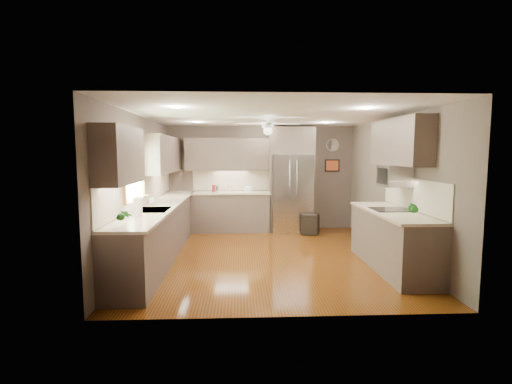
{
  "coord_description": "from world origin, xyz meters",
  "views": [
    {
      "loc": [
        -0.52,
        -6.52,
        1.85
      ],
      "look_at": [
        -0.2,
        0.6,
        1.1
      ],
      "focal_mm": 26.0,
      "sensor_mm": 36.0,
      "label": 1
    }
  ],
  "objects": [
    {
      "name": "ceiling",
      "position": [
        0.0,
        0.0,
        2.5
      ],
      "size": [
        5.0,
        5.0,
        0.0
      ],
      "primitive_type": "plane",
      "rotation": [
        3.14,
        0.0,
        0.0
      ],
      "color": "white",
      "rests_on": "ground"
    },
    {
      "name": "left_run",
      "position": [
        -1.95,
        0.15,
        0.48
      ],
      "size": [
        0.65,
        4.7,
        1.45
      ],
      "color": "#4E4039",
      "rests_on": "ground"
    },
    {
      "name": "floor",
      "position": [
        0.0,
        0.0,
        0.0
      ],
      "size": [
        5.0,
        5.0,
        0.0
      ],
      "primitive_type": "plane",
      "color": "#4C200A",
      "rests_on": "ground"
    },
    {
      "name": "wall_front",
      "position": [
        0.0,
        -2.5,
        1.25
      ],
      "size": [
        4.5,
        0.0,
        4.5
      ],
      "primitive_type": "plane",
      "rotation": [
        -1.57,
        0.0,
        0.0
      ],
      "color": "brown",
      "rests_on": "ground"
    },
    {
      "name": "canister_b",
      "position": [
        -1.06,
        2.18,
        1.01
      ],
      "size": [
        0.11,
        0.11,
        0.16
      ],
      "primitive_type": "cylinder",
      "rotation": [
        0.0,
        0.0,
        0.14
      ],
      "color": "silver",
      "rests_on": "back_run"
    },
    {
      "name": "potted_plant_right",
      "position": [
        1.92,
        -1.5,
        1.09
      ],
      "size": [
        0.18,
        0.15,
        0.29
      ],
      "primitive_type": "imported",
      "rotation": [
        0.0,
        0.0,
        -0.16
      ],
      "color": "#1E601B",
      "rests_on": "right_run"
    },
    {
      "name": "paper_towel",
      "position": [
        -1.97,
        -1.22,
        1.08
      ],
      "size": [
        0.12,
        0.12,
        0.3
      ],
      "color": "white",
      "rests_on": "left_run"
    },
    {
      "name": "canister_a",
      "position": [
        -1.12,
        2.24,
        1.02
      ],
      "size": [
        0.12,
        0.12,
        0.17
      ],
      "primitive_type": "cylinder",
      "rotation": [
        0.0,
        0.0,
        0.24
      ],
      "color": "maroon",
      "rests_on": "back_run"
    },
    {
      "name": "window",
      "position": [
        -2.22,
        -0.5,
        1.55
      ],
      "size": [
        0.05,
        1.12,
        0.92
      ],
      "color": "#BFF2B2",
      "rests_on": "wall_left"
    },
    {
      "name": "wall_back",
      "position": [
        0.0,
        2.5,
        1.25
      ],
      "size": [
        4.5,
        0.0,
        4.5
      ],
      "primitive_type": "plane",
      "rotation": [
        1.57,
        0.0,
        0.0
      ],
      "color": "brown",
      "rests_on": "ground"
    },
    {
      "name": "framed_print",
      "position": [
        1.75,
        2.48,
        1.55
      ],
      "size": [
        0.36,
        0.03,
        0.3
      ],
      "color": "black",
      "rests_on": "wall_back"
    },
    {
      "name": "right_run",
      "position": [
        1.93,
        -0.8,
        0.48
      ],
      "size": [
        0.7,
        2.2,
        1.45
      ],
      "color": "#4E4039",
      "rests_on": "ground"
    },
    {
      "name": "potted_plant_left",
      "position": [
        -1.95,
        -1.95,
        1.09
      ],
      "size": [
        0.17,
        0.12,
        0.29
      ],
      "primitive_type": "imported",
      "rotation": [
        0.0,
        0.0,
        -0.11
      ],
      "color": "#1E601B",
      "rests_on": "left_run"
    },
    {
      "name": "stool",
      "position": [
        1.09,
        1.75,
        0.24
      ],
      "size": [
        0.47,
        0.47,
        0.46
      ],
      "color": "black",
      "rests_on": "ground"
    },
    {
      "name": "back_run",
      "position": [
        -0.72,
        2.2,
        0.48
      ],
      "size": [
        1.85,
        0.65,
        1.45
      ],
      "color": "#4E4039",
      "rests_on": "ground"
    },
    {
      "name": "wall_clock",
      "position": [
        1.75,
        2.48,
        2.05
      ],
      "size": [
        0.3,
        0.03,
        0.3
      ],
      "color": "white",
      "rests_on": "wall_back"
    },
    {
      "name": "refrigerator",
      "position": [
        0.7,
        2.16,
        1.19
      ],
      "size": [
        1.06,
        0.75,
        2.45
      ],
      "color": "silver",
      "rests_on": "ground"
    },
    {
      "name": "uppers",
      "position": [
        -0.74,
        0.71,
        1.87
      ],
      "size": [
        4.5,
        4.7,
        0.95
      ],
      "color": "#4E4039",
      "rests_on": "wall_left"
    },
    {
      "name": "ceiling_fan",
      "position": [
        -0.0,
        0.3,
        2.33
      ],
      "size": [
        1.18,
        1.18,
        0.32
      ],
      "color": "white",
      "rests_on": "ceiling"
    },
    {
      "name": "sink",
      "position": [
        -1.93,
        -0.5,
        0.91
      ],
      "size": [
        0.5,
        0.7,
        0.32
      ],
      "color": "silver",
      "rests_on": "left_run"
    },
    {
      "name": "wall_left",
      "position": [
        -2.25,
        0.0,
        1.25
      ],
      "size": [
        0.0,
        5.0,
        5.0
      ],
      "primitive_type": "plane",
      "rotation": [
        1.57,
        0.0,
        1.57
      ],
      "color": "brown",
      "rests_on": "ground"
    },
    {
      "name": "wall_right",
      "position": [
        2.25,
        0.0,
        1.25
      ],
      "size": [
        0.0,
        5.0,
        5.0
      ],
      "primitive_type": "plane",
      "rotation": [
        1.57,
        0.0,
        -1.57
      ],
      "color": "brown",
      "rests_on": "ground"
    },
    {
      "name": "microwave",
      "position": [
        2.03,
        -0.55,
        1.48
      ],
      "size": [
        0.43,
        0.55,
        0.34
      ],
      "color": "silver",
      "rests_on": "wall_right"
    },
    {
      "name": "canister_c",
      "position": [
        -0.77,
        2.26,
        1.03
      ],
      "size": [
        0.13,
        0.13,
        0.18
      ],
      "primitive_type": "cylinder",
      "rotation": [
        0.0,
        0.0,
        0.25
      ],
      "color": "#C6B095",
      "rests_on": "back_run"
    },
    {
      "name": "recessed_lights",
      "position": [
        -0.04,
        0.4,
        2.49
      ],
      "size": [
        2.84,
        3.14,
        0.01
      ],
      "color": "white",
      "rests_on": "ceiling"
    },
    {
      "name": "bowl",
      "position": [
        -0.31,
        2.22,
        0.97
      ],
      "size": [
        0.27,
        0.27,
        0.05
      ],
      "primitive_type": "imported",
      "rotation": [
        0.0,
        0.0,
        -0.34
      ],
      "color": "#C6B095",
      "rests_on": "back_run"
    },
    {
      "name": "soap_bottle",
      "position": [
        -2.07,
        0.05,
        1.03
      ],
      "size": [
        0.09,
        0.1,
        0.18
      ],
      "primitive_type": "imported",
      "rotation": [
        0.0,
        0.0,
        0.21
      ],
      "color": "white",
      "rests_on": "left_run"
    }
  ]
}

